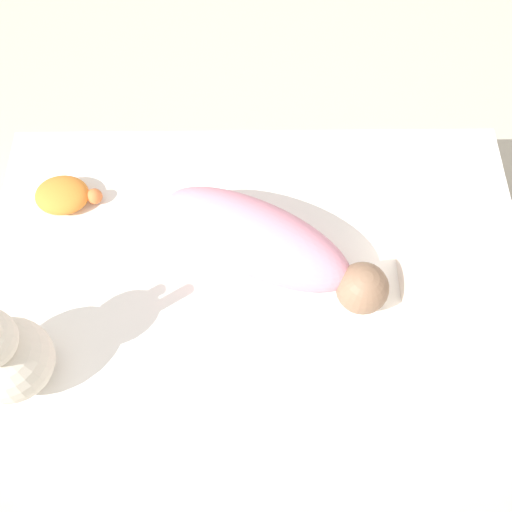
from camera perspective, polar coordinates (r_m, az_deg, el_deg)
ground_plane at (r=1.74m, az=0.04°, el=-4.60°), size 12.00×12.00×0.00m
bed_mattress at (r=1.65m, az=0.04°, el=-3.30°), size 1.43×0.96×0.19m
swaddled_baby at (r=1.51m, az=1.06°, el=1.18°), size 0.60×0.41×0.17m
pillow at (r=1.63m, az=20.52°, el=-0.42°), size 0.40×0.30×0.10m
bunny_plush at (r=1.45m, az=-22.85°, el=-8.68°), size 0.20×0.20×0.37m
turtle_plush at (r=1.73m, az=-17.80°, el=5.53°), size 0.18×0.12×0.07m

